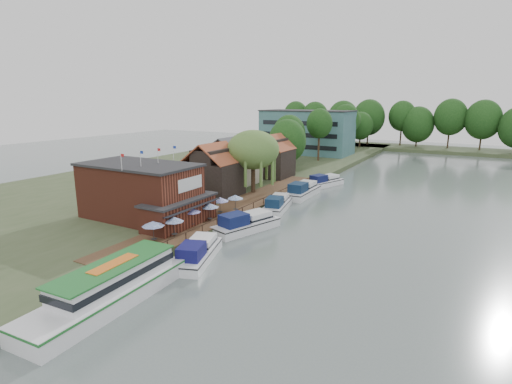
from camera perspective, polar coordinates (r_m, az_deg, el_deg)
The scene contains 29 objects.
ground at distance 46.50m, azimuth -0.84°, elevation -7.37°, with size 260.00×260.00×0.00m, color #566463.
land_bank at distance 90.68m, azimuth -6.07°, elevation 3.03°, with size 50.00×140.00×1.00m, color #384728.
quay_deck at distance 58.28m, azimuth -2.68°, elevation -2.04°, with size 6.00×50.00×0.10m, color #47301E.
quay_rail at distance 57.24m, azimuth -0.13°, elevation -1.84°, with size 0.20×49.00×1.00m, color black, non-canonical shape.
pub at distance 52.63m, azimuth -14.70°, elevation -0.08°, with size 20.00×11.00×7.30m, color maroon, non-canonical shape.
hotel_block at distance 116.59m, azimuth 7.28°, elevation 8.53°, with size 25.40×12.40×12.30m, color #38666B, non-canonical shape.
cottage_a at distance 64.44m, azimuth -6.11°, elevation 3.20°, with size 8.60×7.60×8.50m, color black, non-canonical shape.
cottage_b at distance 74.26m, azimuth -3.52°, elevation 4.56°, with size 9.60×8.60×8.50m, color beige, non-canonical shape.
cottage_c at distance 80.00m, azimuth 2.42°, elevation 5.19°, with size 7.60×7.60×8.50m, color black, non-canonical shape.
willow at distance 66.03m, azimuth -0.41°, elevation 4.36°, with size 8.60×8.60×10.43m, color #476B2D, non-canonical shape.
umbrella_0 at distance 44.80m, azimuth -14.43°, elevation -5.51°, with size 2.46×2.46×2.38m, color navy, non-canonical shape.
umbrella_1 at distance 45.87m, azimuth -11.61°, elevation -4.92°, with size 2.28×2.28×2.38m, color navy, non-canonical shape.
umbrella_2 at distance 49.21m, azimuth -9.22°, elevation -3.57°, with size 2.39×2.39×2.38m, color #1F1B94, non-canonical shape.
umbrella_3 at distance 51.03m, azimuth -6.64°, elevation -2.88°, with size 2.40×2.40×2.38m, color navy, non-canonical shape.
umbrella_4 at distance 53.89m, azimuth -5.16°, elevation -1.98°, with size 2.40×2.40×2.38m, color navy, non-canonical shape.
umbrella_5 at distance 55.08m, azimuth -2.98°, elevation -1.61°, with size 2.23×2.23×2.38m, color #1A4D93, non-canonical shape.
cruiser_0 at distance 41.80m, azimuth -8.32°, elevation -8.14°, with size 3.24×10.03×2.44m, color white, non-canonical shape.
cruiser_1 at distance 50.40m, azimuth -1.39°, elevation -4.17°, with size 3.43×10.58×2.59m, color white, non-canonical shape.
cruiser_2 at distance 59.96m, azimuth 3.08°, elevation -1.47°, with size 3.16×9.79×2.37m, color silver, non-canonical shape.
cruiser_3 at distance 68.76m, azimuth 6.70°, elevation 0.49°, with size 3.52×10.88×2.68m, color silver, non-canonical shape.
cruiser_4 at distance 77.61m, azimuth 9.80°, elevation 1.71°, with size 3.15×9.76×2.36m, color white, non-canonical shape.
tour_boat at distance 34.98m, azimuth -20.40°, elevation -12.43°, with size 4.31×15.33×3.35m, color silver, non-canonical shape.
swan at distance 38.51m, azimuth -14.95°, elevation -12.00°, with size 0.44×0.44×0.44m, color white.
bank_tree_0 at distance 86.26m, azimuth 4.48°, elevation 6.65°, with size 8.05×8.05×11.21m, color #143811, non-canonical shape.
bank_tree_1 at distance 97.04m, azimuth 4.72°, elevation 7.51°, with size 7.92×7.92×11.70m, color #143811, non-canonical shape.
bank_tree_2 at distance 102.34m, azimuth 9.00°, elevation 8.07°, with size 6.45×6.45×13.08m, color #143811, non-canonical shape.
bank_tree_3 at distance 120.36m, azimuth 12.69°, elevation 8.85°, with size 7.81×7.81×13.94m, color #143811, non-canonical shape.
bank_tree_4 at distance 127.28m, azimuth 13.22°, elevation 8.76°, with size 6.52×6.52×12.68m, color #143811, non-canonical shape.
bank_tree_5 at distance 135.26m, azimuth 14.69°, elevation 8.64°, with size 7.84×7.84×11.36m, color #143811, non-canonical shape.
Camera 1 is at (22.01, -37.58, 16.28)m, focal length 28.00 mm.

